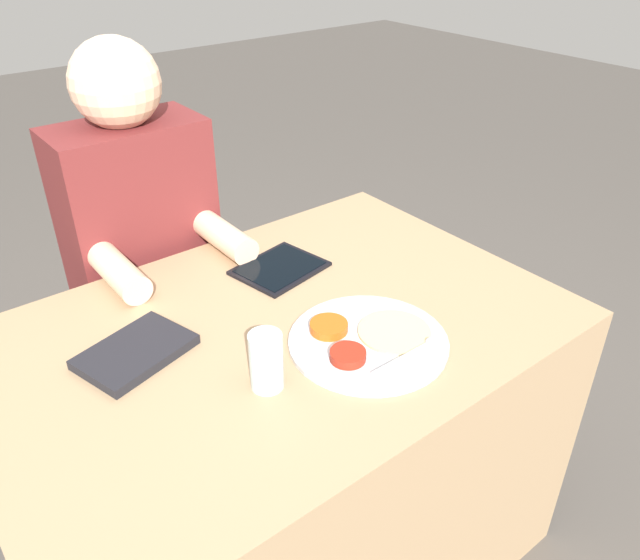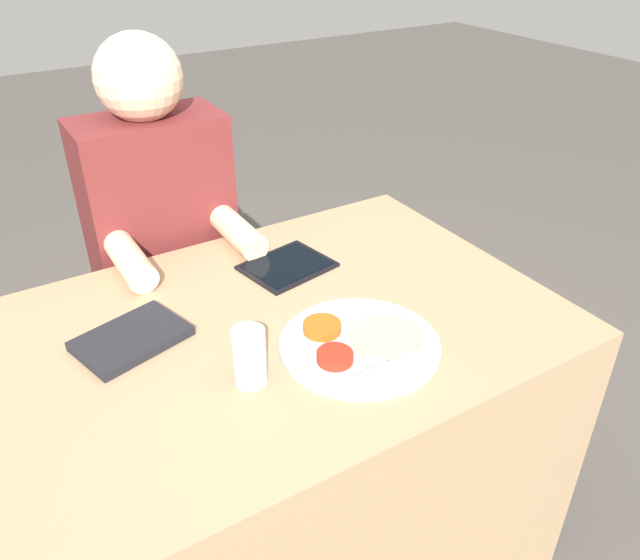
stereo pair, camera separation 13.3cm
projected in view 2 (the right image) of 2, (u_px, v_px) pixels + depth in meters
The scene contains 7 objects.
ground_plane at pixel (284, 547), 1.70m from camera, with size 12.00×12.00×0.00m, color #4C4742.
dining_table at pixel (280, 450), 1.50m from camera, with size 1.19×0.81×0.75m.
thali_tray at pixel (359, 343), 1.23m from camera, with size 0.32×0.32×0.03m.
red_notebook at pixel (132, 339), 1.24m from camera, with size 0.24×0.19×0.02m.
tablet_device at pixel (287, 266), 1.49m from camera, with size 0.22×0.19×0.01m.
person_diner at pixel (169, 277), 1.75m from camera, with size 0.37×0.41×1.25m.
drinking_glass at pixel (250, 356), 1.12m from camera, with size 0.06×0.06×0.11m.
Camera 2 is at (-0.47, -0.95, 1.51)m, focal length 35.00 mm.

